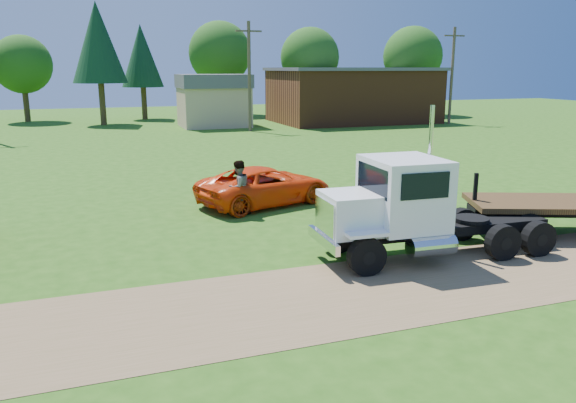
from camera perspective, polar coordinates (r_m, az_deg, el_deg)
name	(u,v)px	position (r m, az deg, el deg)	size (l,w,h in m)	color
ground	(405,286)	(14.27, 11.83, -8.37)	(140.00, 140.00, 0.00)	#255211
dirt_track	(405,285)	(14.27, 11.84, -8.35)	(120.00, 4.20, 0.01)	brown
white_semi_tractor	(406,208)	(15.89, 11.88, -0.67)	(7.06, 2.66, 4.22)	black
orange_pickup	(265,186)	(21.96, -2.35, 1.63)	(2.50, 5.41, 1.50)	#EC3D0B
spectator_b	(238,188)	(20.33, -5.07, 1.37)	(0.98, 0.76, 2.02)	#999999
brick_building	(352,95)	(57.11, 6.54, 10.72)	(15.40, 10.40, 5.30)	brown
tan_shed	(214,100)	(52.50, -7.56, 10.21)	(6.20, 5.40, 4.70)	tan
utility_poles	(249,75)	(48.06, -3.95, 12.74)	(42.20, 0.28, 9.00)	#4D3B2B
tree_row	(164,52)	(60.22, -12.47, 14.65)	(57.35, 13.95, 11.64)	#352916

